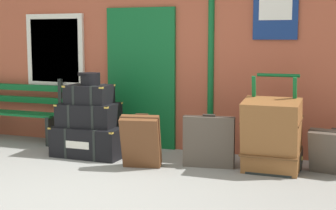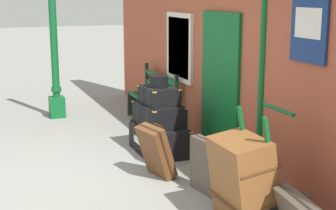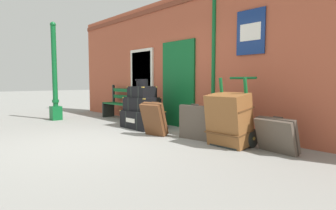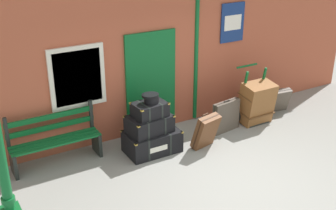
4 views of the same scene
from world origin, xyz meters
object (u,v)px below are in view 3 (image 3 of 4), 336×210
(suitcase_beige, at_px, (276,135))
(steamer_trunk_top, at_px, (142,92))
(lamp_post, at_px, (55,84))
(round_hatbox, at_px, (142,82))
(porters_trolley, at_px, (234,130))
(steamer_trunk_base, at_px, (142,119))
(suitcase_olive, at_px, (154,119))
(large_brown_trunk, at_px, (229,120))
(steamer_trunk_middle, at_px, (142,104))
(suitcase_cream, at_px, (195,122))
(platform_bench, at_px, (123,104))

(suitcase_beige, bearing_deg, steamer_trunk_top, -177.26)
(lamp_post, bearing_deg, round_hatbox, 20.62)
(lamp_post, xyz_separation_m, porters_trolley, (5.33, 1.20, -0.78))
(steamer_trunk_base, bearing_deg, suitcase_olive, -22.81)
(steamer_trunk_top, bearing_deg, steamer_trunk_base, -28.45)
(lamp_post, distance_m, suitcase_olive, 3.87)
(large_brown_trunk, bearing_deg, steamer_trunk_base, 179.51)
(steamer_trunk_middle, relative_size, porters_trolley, 0.71)
(round_hatbox, bearing_deg, steamer_trunk_top, 152.10)
(porters_trolley, bearing_deg, steamer_trunk_base, -176.57)
(steamer_trunk_base, height_order, large_brown_trunk, large_brown_trunk)
(lamp_post, bearing_deg, suitcase_cream, 12.88)
(steamer_trunk_top, relative_size, large_brown_trunk, 0.68)
(steamer_trunk_middle, height_order, suitcase_cream, steamer_trunk_middle)
(platform_bench, xyz_separation_m, large_brown_trunk, (4.22, -0.54, 0.02))
(round_hatbox, distance_m, suitcase_beige, 3.40)
(steamer_trunk_middle, height_order, large_brown_trunk, large_brown_trunk)
(steamer_trunk_middle, distance_m, suitcase_olive, 1.10)
(lamp_post, relative_size, round_hatbox, 8.86)
(porters_trolley, distance_m, large_brown_trunk, 0.26)
(suitcase_beige, bearing_deg, large_brown_trunk, -165.54)
(lamp_post, relative_size, suitcase_olive, 3.98)
(steamer_trunk_base, height_order, porters_trolley, porters_trolley)
(round_hatbox, xyz_separation_m, suitcase_olive, (0.96, -0.40, -0.75))
(steamer_trunk_top, bearing_deg, steamer_trunk_middle, 167.46)
(steamer_trunk_base, distance_m, porters_trolley, 2.53)
(porters_trolley, distance_m, suitcase_cream, 0.82)
(steamer_trunk_base, xyz_separation_m, porters_trolley, (2.53, 0.15, 0.06))
(steamer_trunk_base, distance_m, suitcase_cream, 1.73)
(suitcase_beige, bearing_deg, suitcase_olive, -166.22)
(steamer_trunk_base, bearing_deg, large_brown_trunk, -0.49)
(steamer_trunk_base, distance_m, suitcase_olive, 1.04)
(lamp_post, distance_m, suitcase_cream, 4.71)
(suitcase_olive, bearing_deg, round_hatbox, 157.14)
(suitcase_cream, relative_size, suitcase_olive, 0.99)
(steamer_trunk_base, xyz_separation_m, steamer_trunk_middle, (-0.04, 0.02, 0.37))
(platform_bench, height_order, steamer_trunk_top, platform_bench)
(steamer_trunk_middle, height_order, steamer_trunk_top, steamer_trunk_top)
(porters_trolley, bearing_deg, lamp_post, -167.31)
(platform_bench, bearing_deg, suitcase_cream, -8.89)
(lamp_post, xyz_separation_m, steamer_trunk_middle, (2.76, 1.07, -0.48))
(platform_bench, relative_size, suitcase_cream, 2.30)
(steamer_trunk_middle, xyz_separation_m, porters_trolley, (2.57, 0.13, -0.31))
(platform_bench, relative_size, steamer_trunk_middle, 1.89)
(platform_bench, distance_m, round_hatbox, 1.88)
(porters_trolley, xyz_separation_m, suitcase_cream, (-0.80, -0.16, 0.06))
(porters_trolley, bearing_deg, suitcase_beige, 1.77)
(steamer_trunk_base, height_order, suitcase_beige, suitcase_beige)
(suitcase_cream, bearing_deg, suitcase_olive, -153.60)
(round_hatbox, xyz_separation_m, large_brown_trunk, (2.54, -0.03, -0.63))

